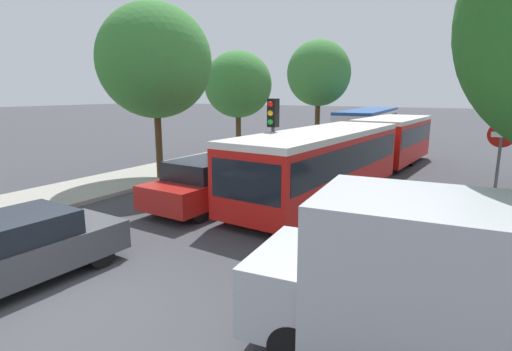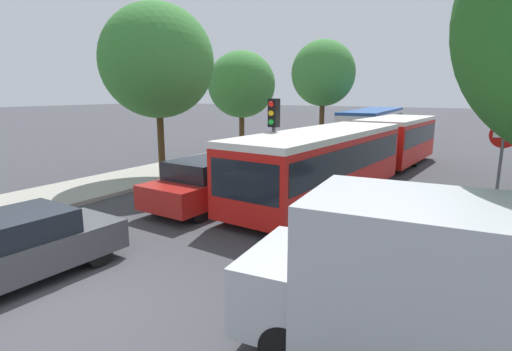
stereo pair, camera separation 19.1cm
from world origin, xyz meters
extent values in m
plane|color=#3D3D42|center=(0.00, 0.00, 0.00)|extent=(200.00, 200.00, 0.00)
cube|color=#9E998E|center=(-6.74, 12.80, 0.07)|extent=(3.20, 35.59, 0.14)
cube|color=red|center=(1.20, 8.93, 1.21)|extent=(2.95, 8.98, 1.91)
cube|color=black|center=(1.20, 8.93, 1.55)|extent=(2.95, 8.63, 0.84)
cube|color=silver|center=(1.20, 8.93, 2.26)|extent=(2.95, 8.98, 0.19)
cube|color=red|center=(1.75, 17.29, 1.21)|extent=(2.77, 6.20, 1.91)
cube|color=black|center=(1.75, 17.29, 1.55)|extent=(2.77, 5.96, 0.84)
cube|color=silver|center=(1.75, 17.29, 2.26)|extent=(2.77, 6.20, 0.19)
cylinder|color=black|center=(1.52, 13.80, 1.21)|extent=(1.81, 1.05, 1.76)
cube|color=black|center=(0.91, 4.55, 1.44)|extent=(2.09, 0.23, 1.02)
cylinder|color=black|center=(2.01, 6.04, 0.47)|extent=(0.34, 0.95, 0.93)
cylinder|color=black|center=(0.02, 6.17, 0.47)|extent=(0.34, 0.95, 0.93)
cylinder|color=black|center=(2.38, 11.68, 0.47)|extent=(0.34, 0.95, 0.93)
cylinder|color=black|center=(0.39, 11.82, 0.47)|extent=(0.34, 0.95, 0.93)
cylinder|color=black|center=(2.75, 17.22, 0.47)|extent=(0.34, 0.95, 0.93)
cylinder|color=black|center=(0.76, 17.35, 0.47)|extent=(0.34, 0.95, 0.93)
cube|color=silver|center=(-1.67, 25.59, 1.23)|extent=(3.19, 11.25, 1.93)
cube|color=black|center=(-1.67, 25.59, 1.58)|extent=(3.17, 10.69, 0.81)
cube|color=#234C93|center=(-1.67, 25.59, 2.29)|extent=(3.19, 11.25, 0.19)
cylinder|color=black|center=(-2.94, 29.18, 0.48)|extent=(0.35, 0.98, 0.97)
cylinder|color=black|center=(-0.88, 29.32, 0.48)|extent=(0.35, 0.98, 0.97)
cylinder|color=black|center=(-2.48, 22.20, 0.48)|extent=(0.35, 0.98, 0.97)
cylinder|color=black|center=(-0.42, 22.33, 0.48)|extent=(0.35, 0.98, 0.97)
cube|color=#47474C|center=(-1.50, 0.27, 0.55)|extent=(1.81, 3.93, 0.63)
cube|color=black|center=(-1.51, 0.18, 1.10)|extent=(1.59, 2.09, 0.48)
cylinder|color=black|center=(-2.14, 1.54, 0.29)|extent=(0.23, 0.60, 0.59)
cylinder|color=black|center=(-0.76, 1.48, 0.29)|extent=(0.23, 0.60, 0.59)
cube|color=#B21E19|center=(-1.54, 6.29, 0.64)|extent=(2.08, 4.53, 0.72)
cube|color=black|center=(-1.55, 6.18, 1.27)|extent=(1.84, 2.41, 0.55)
cylinder|color=black|center=(-2.27, 7.75, 0.34)|extent=(0.26, 0.69, 0.68)
cylinder|color=black|center=(-0.69, 7.68, 0.34)|extent=(0.26, 0.69, 0.68)
cylinder|color=black|center=(-2.40, 4.90, 0.34)|extent=(0.26, 0.69, 0.68)
cylinder|color=black|center=(-0.81, 4.83, 0.34)|extent=(0.26, 0.69, 0.68)
cube|color=#B7BABF|center=(-1.70, 12.21, 0.56)|extent=(1.83, 3.99, 0.63)
cube|color=black|center=(-1.71, 12.12, 1.12)|extent=(1.62, 2.12, 0.49)
cylinder|color=black|center=(-2.35, 13.49, 0.30)|extent=(0.23, 0.61, 0.60)
cylinder|color=black|center=(-0.95, 13.43, 0.30)|extent=(0.23, 0.61, 0.60)
cylinder|color=black|center=(-2.46, 10.99, 0.30)|extent=(0.23, 0.61, 0.60)
cylinder|color=black|center=(-1.06, 10.93, 0.30)|extent=(0.23, 0.61, 0.60)
cube|color=#B7BABF|center=(6.13, 1.63, 1.31)|extent=(4.28, 2.40, 2.00)
cube|color=#B7BABF|center=(3.64, 1.38, 0.84)|extent=(1.08, 1.98, 1.00)
cylinder|color=black|center=(4.12, 0.59, 0.36)|extent=(0.74, 0.31, 0.72)
cylinder|color=black|center=(3.96, 2.26, 0.36)|extent=(0.74, 0.31, 0.72)
cylinder|color=#56595E|center=(-0.03, 7.75, 1.70)|extent=(0.12, 0.12, 3.40)
cube|color=black|center=(-0.03, 7.75, 2.95)|extent=(0.35, 0.28, 0.90)
sphere|color=red|center=(-0.05, 7.60, 3.23)|extent=(0.18, 0.18, 0.18)
sphere|color=#EAAD14|center=(-0.05, 7.60, 2.95)|extent=(0.18, 0.18, 0.18)
sphere|color=green|center=(-0.05, 7.60, 2.67)|extent=(0.18, 0.18, 0.18)
cylinder|color=#56595E|center=(6.28, 9.05, 1.20)|extent=(0.08, 0.08, 2.40)
cylinder|color=red|center=(6.28, 9.05, 2.47)|extent=(0.70, 0.03, 0.70)
cube|color=white|center=(6.28, 9.03, 2.47)|extent=(0.50, 0.04, 0.14)
cylinder|color=#51381E|center=(-5.66, 8.39, 1.56)|extent=(0.27, 0.27, 3.13)
ellipsoid|color=#3D7F38|center=(-5.66, 8.39, 4.80)|extent=(4.47, 4.47, 4.45)
ellipsoid|color=#33752D|center=(-5.31, 8.86, 4.13)|extent=(2.68, 2.68, 2.45)
cylinder|color=#51381E|center=(-6.56, 15.79, 1.32)|extent=(0.30, 0.30, 2.63)
ellipsoid|color=#3D7F38|center=(-6.56, 15.79, 4.03)|extent=(3.80, 3.80, 3.72)
cylinder|color=#51381E|center=(-5.67, 25.69, 1.58)|extent=(0.39, 0.39, 3.17)
ellipsoid|color=#3D7F38|center=(-5.67, 25.69, 5.02)|extent=(4.80, 4.80, 4.94)
ellipsoid|color=#286623|center=(-5.16, 25.72, 4.28)|extent=(2.88, 2.88, 2.71)
camera|label=1|loc=(5.99, -3.61, 3.59)|focal=28.00mm
camera|label=2|loc=(6.16, -3.51, 3.59)|focal=28.00mm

